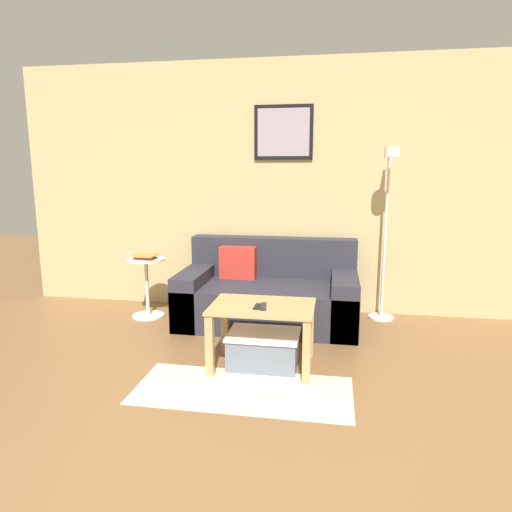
{
  "coord_description": "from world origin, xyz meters",
  "views": [
    {
      "loc": [
        0.55,
        -1.18,
        1.48
      ],
      "look_at": [
        -0.0,
        2.04,
        0.85
      ],
      "focal_mm": 32.0,
      "sensor_mm": 36.0,
      "label": 1
    }
  ],
  "objects_px": {
    "floor_lamp": "(387,224)",
    "side_table": "(147,282)",
    "book_stack": "(145,257)",
    "cell_phone": "(259,306)",
    "remote_control": "(264,306)",
    "coffee_table": "(262,319)",
    "storage_bin": "(264,349)",
    "couch": "(268,295)"
  },
  "relations": [
    {
      "from": "floor_lamp",
      "to": "side_table",
      "type": "height_order",
      "value": "floor_lamp"
    },
    {
      "from": "book_stack",
      "to": "cell_phone",
      "type": "bearing_deg",
      "value": -37.62
    },
    {
      "from": "floor_lamp",
      "to": "book_stack",
      "type": "distance_m",
      "value": 2.36
    },
    {
      "from": "remote_control",
      "to": "book_stack",
      "type": "bearing_deg",
      "value": 136.03
    },
    {
      "from": "cell_phone",
      "to": "floor_lamp",
      "type": "bearing_deg",
      "value": 51.44
    },
    {
      "from": "cell_phone",
      "to": "coffee_table",
      "type": "bearing_deg",
      "value": 70.29
    },
    {
      "from": "storage_bin",
      "to": "cell_phone",
      "type": "distance_m",
      "value": 0.36
    },
    {
      "from": "cell_phone",
      "to": "storage_bin",
      "type": "bearing_deg",
      "value": 68.98
    },
    {
      "from": "couch",
      "to": "book_stack",
      "type": "xyz_separation_m",
      "value": [
        -1.22,
        -0.08,
        0.35
      ]
    },
    {
      "from": "floor_lamp",
      "to": "book_stack",
      "type": "xyz_separation_m",
      "value": [
        -2.32,
        -0.26,
        -0.34
      ]
    },
    {
      "from": "couch",
      "to": "floor_lamp",
      "type": "relative_size",
      "value": 1.01
    },
    {
      "from": "storage_bin",
      "to": "floor_lamp",
      "type": "xyz_separation_m",
      "value": [
        0.99,
        1.2,
        0.83
      ]
    },
    {
      "from": "couch",
      "to": "storage_bin",
      "type": "xyz_separation_m",
      "value": [
        0.11,
        -1.02,
        -0.14
      ]
    },
    {
      "from": "floor_lamp",
      "to": "cell_phone",
      "type": "bearing_deg",
      "value": -128.91
    },
    {
      "from": "couch",
      "to": "book_stack",
      "type": "height_order",
      "value": "couch"
    },
    {
      "from": "floor_lamp",
      "to": "side_table",
      "type": "relative_size",
      "value": 2.78
    },
    {
      "from": "book_stack",
      "to": "remote_control",
      "type": "xyz_separation_m",
      "value": [
        1.34,
        -1.02,
        -0.13
      ]
    },
    {
      "from": "coffee_table",
      "to": "side_table",
      "type": "xyz_separation_m",
      "value": [
        -1.33,
        0.97,
        -0.01
      ]
    },
    {
      "from": "coffee_table",
      "to": "floor_lamp",
      "type": "height_order",
      "value": "floor_lamp"
    },
    {
      "from": "storage_bin",
      "to": "floor_lamp",
      "type": "height_order",
      "value": "floor_lamp"
    },
    {
      "from": "book_stack",
      "to": "cell_phone",
      "type": "height_order",
      "value": "book_stack"
    },
    {
      "from": "floor_lamp",
      "to": "remote_control",
      "type": "distance_m",
      "value": 1.68
    },
    {
      "from": "side_table",
      "to": "book_stack",
      "type": "distance_m",
      "value": 0.26
    },
    {
      "from": "floor_lamp",
      "to": "cell_phone",
      "type": "relative_size",
      "value": 11.89
    },
    {
      "from": "floor_lamp",
      "to": "cell_phone",
      "type": "distance_m",
      "value": 1.69
    },
    {
      "from": "side_table",
      "to": "book_stack",
      "type": "bearing_deg",
      "value": -73.04
    },
    {
      "from": "couch",
      "to": "coffee_table",
      "type": "bearing_deg",
      "value": -84.38
    },
    {
      "from": "couch",
      "to": "coffee_table",
      "type": "xyz_separation_m",
      "value": [
        0.1,
        -1.03,
        0.1
      ]
    },
    {
      "from": "couch",
      "to": "side_table",
      "type": "bearing_deg",
      "value": -177.35
    },
    {
      "from": "couch",
      "to": "storage_bin",
      "type": "bearing_deg",
      "value": -83.89
    },
    {
      "from": "couch",
      "to": "remote_control",
      "type": "xyz_separation_m",
      "value": [
        0.12,
        -1.09,
        0.22
      ]
    },
    {
      "from": "storage_bin",
      "to": "side_table",
      "type": "relative_size",
      "value": 0.9
    },
    {
      "from": "storage_bin",
      "to": "book_stack",
      "type": "bearing_deg",
      "value": 144.76
    },
    {
      "from": "coffee_table",
      "to": "storage_bin",
      "type": "distance_m",
      "value": 0.24
    },
    {
      "from": "side_table",
      "to": "couch",
      "type": "bearing_deg",
      "value": 2.65
    },
    {
      "from": "remote_control",
      "to": "couch",
      "type": "bearing_deg",
      "value": 89.48
    },
    {
      "from": "couch",
      "to": "coffee_table",
      "type": "relative_size",
      "value": 2.18
    },
    {
      "from": "side_table",
      "to": "storage_bin",
      "type": "bearing_deg",
      "value": -35.72
    },
    {
      "from": "storage_bin",
      "to": "book_stack",
      "type": "xyz_separation_m",
      "value": [
        -1.33,
        0.94,
        0.49
      ]
    },
    {
      "from": "storage_bin",
      "to": "remote_control",
      "type": "relative_size",
      "value": 3.58
    },
    {
      "from": "storage_bin",
      "to": "cell_phone",
      "type": "bearing_deg",
      "value": -111.36
    },
    {
      "from": "coffee_table",
      "to": "book_stack",
      "type": "distance_m",
      "value": 1.65
    }
  ]
}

